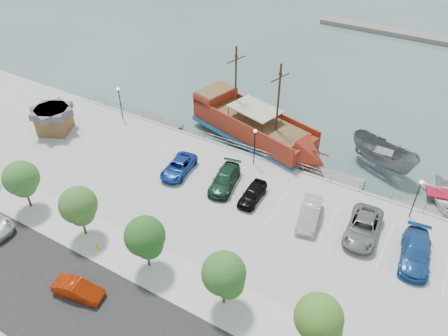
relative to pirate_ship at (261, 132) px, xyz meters
The scene contains 28 objects.
ground 11.42m from the pirate_ship, 82.53° to the right, with size 160.00×160.00×0.00m, color #3E5555.
street 27.22m from the pirate_ship, 86.92° to the right, with size 100.00×8.00×0.04m, color black.
sidewalk 21.24m from the pirate_ship, 86.04° to the right, with size 100.00×4.00×0.05m, color beige.
seawall_railing 3.69m from the pirate_ship, 66.50° to the right, with size 50.00×0.06×1.00m.
far_shore 45.33m from the pirate_ship, 75.34° to the left, with size 40.00×3.00×0.80m, color slate.
pirate_ship is the anchor object (origin of this frame).
patrol_boat 13.37m from the pirate_ship, 11.70° to the left, with size 2.97×7.90×3.06m, color slate.
speedboat 20.15m from the pirate_ship, ahead, with size 4.62×6.47×1.34m, color white.
dock_west 13.96m from the pirate_ship, behind, with size 7.46×2.13×0.43m, color #67615C.
dock_mid 8.95m from the pirate_ship, 12.93° to the right, with size 7.81×2.23×0.45m, color gray.
dock_east 18.70m from the pirate_ship, ahead, with size 6.53×1.87×0.37m, color gray.
shed 24.01m from the pirate_ship, 153.69° to the right, with size 4.87×4.87×3.02m.
street_sedan 26.22m from the pirate_ship, 95.14° to the right, with size 1.39×3.99×1.31m, color #A92304.
fire_hydrant 22.40m from the pirate_ship, 101.22° to the right, with size 0.23×0.23×0.68m.
lamp_post_left 17.30m from the pirate_ship, 164.24° to the right, with size 0.36×0.36×4.28m.
lamp_post_mid 5.30m from the pirate_ship, 72.59° to the right, with size 0.36×0.36×4.28m.
lamp_post_right 18.19m from the pirate_ship, 14.96° to the right, with size 0.36×0.36×4.28m.
tree_b 25.22m from the pirate_ship, 122.22° to the right, with size 3.30×3.20×5.00m.
tree_c 22.31m from the pirate_ship, 106.74° to the right, with size 3.30×3.20×5.00m.
tree_d 21.39m from the pirate_ship, 88.35° to the right, with size 3.30×3.20×5.00m.
tree_e 22.69m from the pirate_ship, 70.29° to the right, with size 3.30×3.20×5.00m.
tree_f 25.89m from the pirate_ship, 55.48° to the right, with size 3.30×3.20×5.00m.
parked_car_c 10.88m from the pirate_ship, 114.49° to the right, with size 2.29×4.96×1.38m, color navy.
parked_car_d 9.39m from the pirate_ship, 86.01° to the right, with size 2.15×5.28×1.53m, color #143420.
parked_car_e 10.58m from the pirate_ship, 68.01° to the right, with size 1.67×4.14×1.41m, color black.
parked_car_f 13.72m from the pirate_ship, 45.14° to the right, with size 1.68×4.81×1.58m, color beige.
parked_car_g 16.94m from the pirate_ship, 32.23° to the right, with size 2.68×5.80×1.61m, color slate.
parked_car_h 21.16m from the pirate_ship, 27.28° to the right, with size 2.29×5.64×1.64m, color #1D4A8C.
Camera 1 is at (15.96, -26.98, 27.87)m, focal length 35.00 mm.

